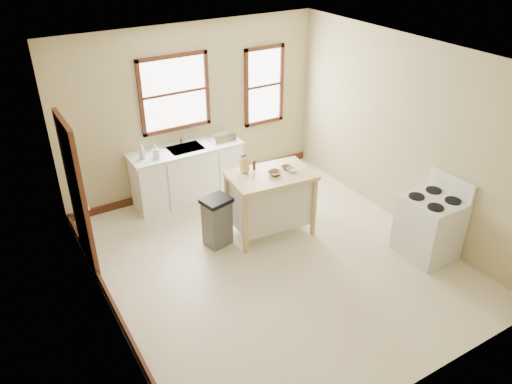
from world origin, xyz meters
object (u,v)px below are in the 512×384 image
(kitchen_island, at_px, (270,203))
(bowl_b, at_px, (287,168))
(soap_bottle_b, at_px, (156,152))
(bowl_a, at_px, (275,173))
(trash_bin, at_px, (217,222))
(pepper_grinder, at_px, (254,165))
(soap_bottle_a, at_px, (142,152))
(dish_rack, at_px, (222,137))
(bowl_c, at_px, (292,170))
(knife_block, at_px, (244,166))
(gas_stove, at_px, (431,219))

(kitchen_island, relative_size, bowl_b, 8.14)
(soap_bottle_b, xyz_separation_m, kitchen_island, (1.16, -1.47, -0.53))
(bowl_a, height_order, trash_bin, bowl_a)
(pepper_grinder, bearing_deg, soap_bottle_a, 133.42)
(dish_rack, bearing_deg, bowl_c, -101.79)
(knife_block, bearing_deg, gas_stove, -44.57)
(bowl_b, relative_size, gas_stove, 0.13)
(kitchen_island, relative_size, trash_bin, 1.59)
(dish_rack, xyz_separation_m, pepper_grinder, (-0.15, -1.29, 0.08))
(bowl_c, bearing_deg, soap_bottle_b, 132.99)
(soap_bottle_b, xyz_separation_m, bowl_a, (1.20, -1.52, -0.02))
(dish_rack, xyz_separation_m, bowl_a, (0.02, -1.58, 0.03))
(bowl_a, bearing_deg, trash_bin, 168.73)
(pepper_grinder, height_order, bowl_a, pepper_grinder)
(dish_rack, height_order, bowl_a, bowl_a)
(kitchen_island, height_order, bowl_a, bowl_a)
(kitchen_island, xyz_separation_m, pepper_grinder, (-0.13, 0.25, 0.57))
(soap_bottle_a, xyz_separation_m, soap_bottle_b, (0.19, -0.07, -0.02))
(kitchen_island, relative_size, bowl_a, 6.23)
(soap_bottle_a, bearing_deg, kitchen_island, -30.22)
(soap_bottle_a, height_order, bowl_b, soap_bottle_a)
(bowl_a, bearing_deg, soap_bottle_a, 131.25)
(dish_rack, bearing_deg, gas_stove, -84.94)
(soap_bottle_b, relative_size, trash_bin, 0.27)
(bowl_a, xyz_separation_m, trash_bin, (-0.86, 0.17, -0.63))
(kitchen_island, xyz_separation_m, gas_stove, (1.58, -1.59, 0.09))
(kitchen_island, distance_m, bowl_b, 0.58)
(pepper_grinder, height_order, bowl_b, pepper_grinder)
(dish_rack, relative_size, bowl_a, 2.17)
(soap_bottle_b, relative_size, dish_rack, 0.49)
(bowl_a, relative_size, bowl_c, 1.31)
(trash_bin, relative_size, gas_stove, 0.65)
(kitchen_island, bearing_deg, bowl_c, -11.99)
(bowl_b, bearing_deg, bowl_a, -164.69)
(bowl_a, xyz_separation_m, bowl_b, (0.25, 0.07, -0.01))
(soap_bottle_b, xyz_separation_m, knife_block, (0.87, -1.22, 0.06))
(soap_bottle_b, bearing_deg, soap_bottle_a, 170.49)
(bowl_b, bearing_deg, trash_bin, 174.67)
(soap_bottle_b, xyz_separation_m, dish_rack, (1.18, 0.07, -0.05))
(dish_rack, distance_m, kitchen_island, 1.61)
(soap_bottle_b, bearing_deg, trash_bin, -64.54)
(soap_bottle_a, relative_size, soap_bottle_b, 1.17)
(trash_bin, distance_m, gas_stove, 2.96)
(bowl_c, bearing_deg, kitchen_island, 162.22)
(pepper_grinder, distance_m, gas_stove, 2.56)
(soap_bottle_a, height_order, bowl_a, soap_bottle_a)
(soap_bottle_b, bearing_deg, bowl_c, -35.75)
(bowl_a, distance_m, bowl_c, 0.26)
(kitchen_island, height_order, pepper_grinder, pepper_grinder)
(bowl_b, height_order, trash_bin, bowl_b)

